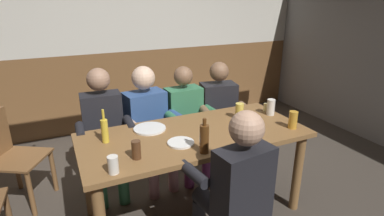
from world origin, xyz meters
name	(u,v)px	position (x,y,z in m)	size (l,w,h in m)	color
ground_plane	(197,214)	(0.00, 0.00, 0.00)	(6.65, 6.65, 0.00)	#423A33
back_wall_upper	(123,5)	(0.00, 2.32, 1.72)	(5.54, 0.12, 1.24)	beige
back_wall_wainscot	(129,89)	(0.00, 2.32, 0.55)	(5.54, 0.12, 1.11)	brown
dining_table	(195,145)	(0.00, 0.04, 0.67)	(1.86, 0.83, 0.78)	brown
person_0	(104,128)	(-0.63, 0.69, 0.68)	(0.52, 0.51, 1.23)	black
person_1	(149,121)	(-0.20, 0.69, 0.68)	(0.57, 0.58, 1.21)	#2D4C84
person_2	(187,118)	(0.21, 0.68, 0.64)	(0.52, 0.51, 1.17)	#33724C
person_3	(220,111)	(0.61, 0.69, 0.66)	(0.56, 0.59, 1.18)	black
person_4	(235,185)	(-0.01, -0.59, 0.67)	(0.54, 0.53, 1.21)	black
chair_empty_near_left	(10,156)	(-1.45, 0.90, 0.48)	(0.60, 0.60, 0.88)	brown
table_candle	(265,107)	(0.84, 0.22, 0.82)	(0.04, 0.04, 0.08)	#F9E08C
plate_0	(181,143)	(-0.18, -0.09, 0.78)	(0.21, 0.21, 0.01)	white
plate_1	(150,129)	(-0.31, 0.27, 0.78)	(0.27, 0.27, 0.01)	white
bottle_0	(105,130)	(-0.69, 0.18, 0.88)	(0.05, 0.05, 0.27)	gold
bottle_1	(204,138)	(-0.08, -0.29, 0.89)	(0.07, 0.07, 0.26)	#593314
pint_glass_0	(271,107)	(0.83, 0.12, 0.85)	(0.07, 0.07, 0.15)	white
pint_glass_1	(136,150)	(-0.55, -0.17, 0.84)	(0.06, 0.06, 0.13)	#4C2D19
pint_glass_2	(242,122)	(0.41, -0.03, 0.83)	(0.07, 0.07, 0.11)	gold
pint_glass_3	(293,120)	(0.80, -0.21, 0.85)	(0.07, 0.07, 0.15)	gold
pint_glass_4	(239,111)	(0.51, 0.17, 0.85)	(0.08, 0.08, 0.14)	#E5C64C
pint_glass_5	(113,165)	(-0.73, -0.29, 0.84)	(0.07, 0.07, 0.12)	white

